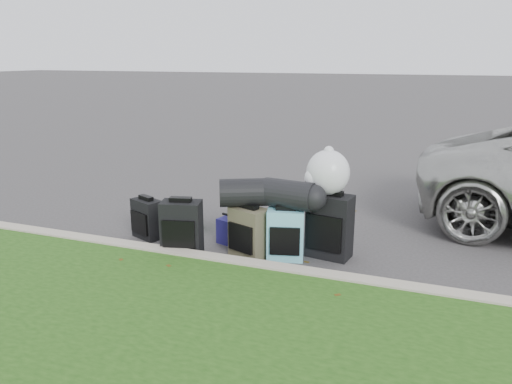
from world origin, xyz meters
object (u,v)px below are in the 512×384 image
(suitcase_small_black, at_px, (147,219))
(tote_green, at_px, (190,217))
(suitcase_large_black_right, at_px, (330,226))
(tote_navy, at_px, (231,231))
(suitcase_olive, at_px, (249,232))
(suitcase_large_black_left, at_px, (182,229))
(suitcase_teal, at_px, (285,235))

(suitcase_small_black, bearing_deg, tote_green, 79.97)
(suitcase_large_black_right, xyz_separation_m, tote_navy, (-1.20, -0.01, -0.21))
(suitcase_olive, distance_m, tote_green, 1.25)
(suitcase_large_black_left, height_order, suitcase_teal, suitcase_large_black_left)
(suitcase_large_black_left, xyz_separation_m, suitcase_teal, (1.12, 0.31, -0.03))
(suitcase_small_black, relative_size, suitcase_large_black_left, 0.77)
(suitcase_large_black_left, height_order, tote_navy, suitcase_large_black_left)
(suitcase_large_black_left, xyz_separation_m, tote_navy, (0.37, 0.55, -0.16))
(suitcase_large_black_left, xyz_separation_m, suitcase_olive, (0.72, 0.24, -0.04))
(suitcase_small_black, bearing_deg, tote_navy, 32.77)
(suitcase_large_black_left, bearing_deg, suitcase_small_black, 137.77)
(suitcase_olive, relative_size, suitcase_teal, 0.99)
(suitcase_large_black_left, relative_size, suitcase_teal, 1.11)
(suitcase_teal, height_order, tote_green, suitcase_teal)
(suitcase_olive, distance_m, suitcase_teal, 0.41)
(suitcase_large_black_left, bearing_deg, suitcase_teal, 1.32)
(suitcase_teal, bearing_deg, suitcase_small_black, 163.97)
(suitcase_small_black, distance_m, tote_green, 0.62)
(suitcase_olive, bearing_deg, suitcase_large_black_right, 40.69)
(tote_green, bearing_deg, suitcase_teal, -24.35)
(suitcase_small_black, xyz_separation_m, suitcase_olive, (1.41, -0.12, 0.04))
(suitcase_small_black, height_order, suitcase_teal, suitcase_teal)
(suitcase_large_black_left, height_order, tote_green, suitcase_large_black_left)
(tote_green, bearing_deg, tote_navy, -27.93)
(suitcase_teal, bearing_deg, suitcase_large_black_right, 14.80)
(suitcase_small_black, relative_size, tote_green, 1.60)
(suitcase_small_black, bearing_deg, suitcase_olive, 18.00)
(tote_green, height_order, tote_navy, tote_navy)
(suitcase_large_black_left, relative_size, suitcase_large_black_right, 0.89)
(suitcase_olive, xyz_separation_m, tote_navy, (-0.35, 0.30, -0.13))
(suitcase_small_black, height_order, suitcase_large_black_right, suitcase_large_black_right)
(suitcase_small_black, xyz_separation_m, suitcase_large_black_right, (2.25, 0.19, 0.12))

